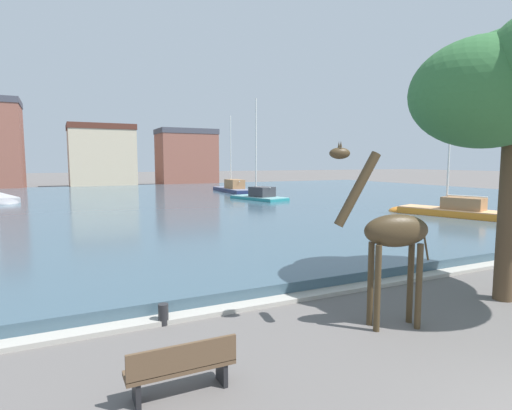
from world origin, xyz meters
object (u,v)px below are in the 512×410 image
at_px(park_bench, 182,367).
at_px(giraffe_statue, 391,234).
at_px(sailboat_navy, 231,190).
at_px(sailboat_orange, 446,213).
at_px(mooring_bollard, 163,314).
at_px(sailboat_teal, 256,198).

bearing_deg(park_bench, giraffe_statue, 7.48).
bearing_deg(sailboat_navy, park_bench, -113.52).
distance_m(giraffe_statue, park_bench, 5.38).
relative_size(sailboat_navy, sailboat_orange, 1.14).
distance_m(giraffe_statue, sailboat_navy, 37.93).
xyz_separation_m(sailboat_orange, mooring_bollard, (-19.98, -8.71, -0.31)).
distance_m(sailboat_navy, sailboat_orange, 25.53).
bearing_deg(park_bench, mooring_bollard, 82.33).
bearing_deg(sailboat_teal, sailboat_orange, -68.55).
xyz_separation_m(mooring_bollard, park_bench, (-0.41, -3.06, 0.24)).
relative_size(giraffe_statue, sailboat_teal, 0.46).
bearing_deg(sailboat_navy, sailboat_teal, -99.41).
relative_size(sailboat_orange, park_bench, 4.35).
xyz_separation_m(sailboat_navy, sailboat_orange, (4.32, -25.16, -0.04)).
height_order(sailboat_orange, park_bench, sailboat_orange).
xyz_separation_m(sailboat_orange, park_bench, (-20.39, -11.77, -0.07)).
bearing_deg(giraffe_statue, mooring_bollard, 152.80).
bearing_deg(sailboat_navy, mooring_bollard, -114.81).
relative_size(sailboat_teal, sailboat_navy, 1.05).
xyz_separation_m(sailboat_navy, mooring_bollard, (-15.66, -33.88, -0.35)).
height_order(sailboat_teal, mooring_bollard, sailboat_teal).
relative_size(sailboat_teal, park_bench, 5.17).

